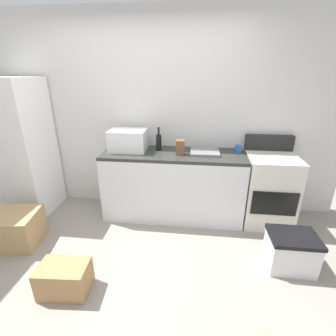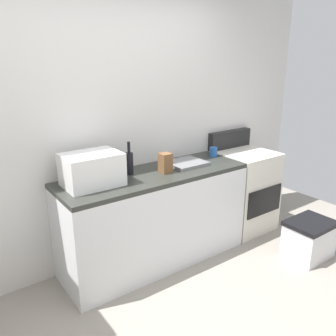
{
  "view_description": "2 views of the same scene",
  "coord_description": "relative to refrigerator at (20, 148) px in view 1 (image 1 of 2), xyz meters",
  "views": [
    {
      "loc": [
        0.57,
        -1.71,
        1.86
      ],
      "look_at": [
        0.27,
        0.9,
        0.81
      ],
      "focal_mm": 25.97,
      "sensor_mm": 36.0,
      "label": 1
    },
    {
      "loc": [
        -1.36,
        -1.3,
        1.91
      ],
      "look_at": [
        0.2,
        0.85,
        1.06
      ],
      "focal_mm": 37.16,
      "sensor_mm": 36.0,
      "label": 2
    }
  ],
  "objects": [
    {
      "name": "ground_plane",
      "position": [
        1.75,
        -1.15,
        -0.9
      ],
      "size": [
        6.0,
        6.0,
        0.0
      ],
      "primitive_type": "plane",
      "color": "gray"
    },
    {
      "name": "wall_back",
      "position": [
        1.75,
        0.4,
        0.4
      ],
      "size": [
        5.0,
        0.1,
        2.6
      ],
      "primitive_type": "cube",
      "color": "silver",
      "rests_on": "ground_plane"
    },
    {
      "name": "kitchen_counter",
      "position": [
        2.05,
        0.05,
        -0.45
      ],
      "size": [
        1.8,
        0.6,
        0.9
      ],
      "color": "silver",
      "rests_on": "ground_plane"
    },
    {
      "name": "refrigerator",
      "position": [
        0.0,
        0.0,
        0.0
      ],
      "size": [
        0.68,
        0.66,
        1.8
      ],
      "primitive_type": "cube",
      "color": "white",
      "rests_on": "ground_plane"
    },
    {
      "name": "stove_oven",
      "position": [
        3.27,
        0.06,
        -0.43
      ],
      "size": [
        0.6,
        0.61,
        1.1
      ],
      "color": "silver",
      "rests_on": "ground_plane"
    },
    {
      "name": "microwave",
      "position": [
        1.46,
        0.09,
        0.14
      ],
      "size": [
        0.46,
        0.34,
        0.27
      ],
      "primitive_type": "cube",
      "color": "white",
      "rests_on": "kitchen_counter"
    },
    {
      "name": "sink_basin",
      "position": [
        2.45,
        0.09,
        0.02
      ],
      "size": [
        0.36,
        0.32,
        0.03
      ],
      "primitive_type": "cube",
      "color": "slate",
      "rests_on": "kitchen_counter"
    },
    {
      "name": "wine_bottle",
      "position": [
        1.85,
        0.15,
        0.11
      ],
      "size": [
        0.07,
        0.07,
        0.3
      ],
      "color": "black",
      "rests_on": "kitchen_counter"
    },
    {
      "name": "coffee_mug",
      "position": [
        2.86,
        0.14,
        0.05
      ],
      "size": [
        0.08,
        0.08,
        0.1
      ],
      "primitive_type": "cylinder",
      "color": "#2659A5",
      "rests_on": "kitchen_counter"
    },
    {
      "name": "knife_block",
      "position": [
        2.14,
        0.01,
        0.09
      ],
      "size": [
        0.1,
        0.1,
        0.18
      ],
      "primitive_type": "cube",
      "color": "brown",
      "rests_on": "kitchen_counter"
    },
    {
      "name": "cardboard_box_large",
      "position": [
        0.31,
        -0.77,
        -0.71
      ],
      "size": [
        0.6,
        0.54,
        0.38
      ],
      "primitive_type": "cube",
      "rotation": [
        0.0,
        0.0,
        0.16
      ],
      "color": "tan",
      "rests_on": "ground_plane"
    },
    {
      "name": "cardboard_box_small",
      "position": [
        1.21,
        -1.33,
        -0.76
      ],
      "size": [
        0.45,
        0.31,
        0.28
      ],
      "primitive_type": "cube",
      "rotation": [
        0.0,
        0.0,
        0.07
      ],
      "color": "#A37A4C",
      "rests_on": "ground_plane"
    },
    {
      "name": "storage_bin",
      "position": [
        3.32,
        -0.79,
        -0.71
      ],
      "size": [
        0.46,
        0.36,
        0.38
      ],
      "color": "silver",
      "rests_on": "ground_plane"
    }
  ]
}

